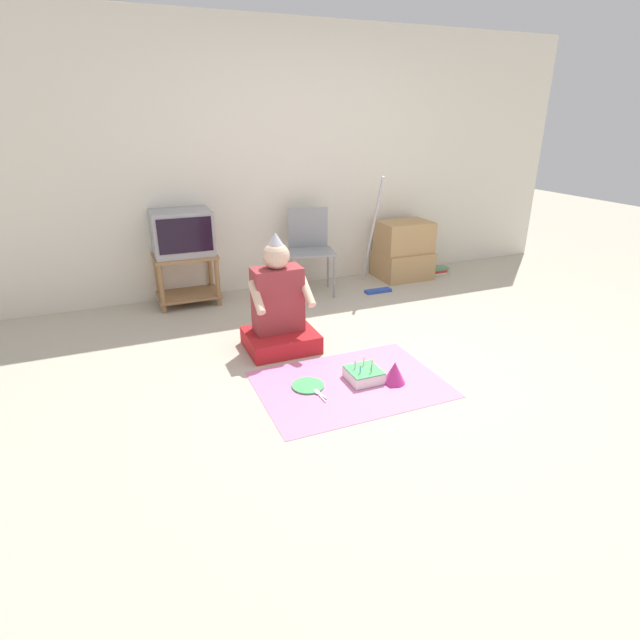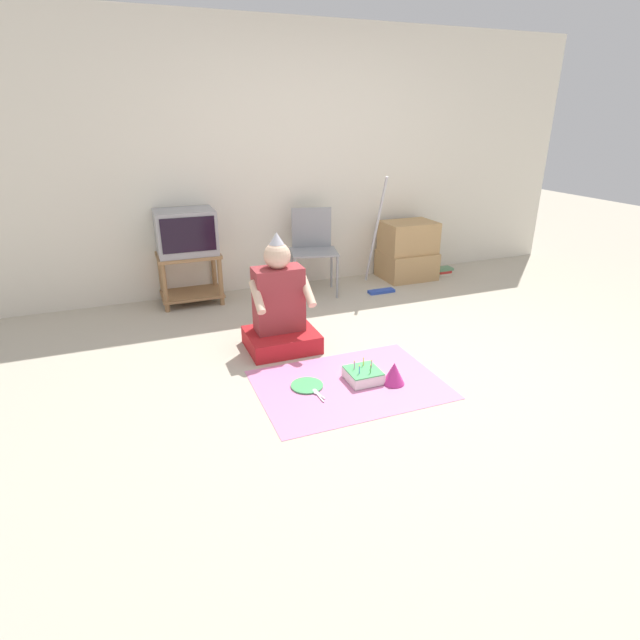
{
  "view_description": "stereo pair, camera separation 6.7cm",
  "coord_description": "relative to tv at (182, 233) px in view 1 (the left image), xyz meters",
  "views": [
    {
      "loc": [
        -1.81,
        -2.67,
        1.71
      ],
      "look_at": [
        -0.54,
        0.37,
        0.35
      ],
      "focal_mm": 28.0,
      "sensor_mm": 36.0,
      "label": 1
    },
    {
      "loc": [
        -1.74,
        -2.69,
        1.71
      ],
      "look_at": [
        -0.54,
        0.37,
        0.35
      ],
      "focal_mm": 28.0,
      "sensor_mm": 36.0,
      "label": 2
    }
  ],
  "objects": [
    {
      "name": "party_hat_blue",
      "position": [
        1.04,
        -2.14,
        -0.61
      ],
      "size": [
        0.15,
        0.15,
        0.16
      ],
      "color": "#CC338C",
      "rests_on": "party_cloth"
    },
    {
      "name": "folding_chair",
      "position": [
        1.22,
        -0.11,
        -0.2
      ],
      "size": [
        0.53,
        0.48,
        0.85
      ],
      "color": "gray",
      "rests_on": "ground_plane"
    },
    {
      "name": "plastic_spoon_near",
      "position": [
        0.5,
        -2.06,
        -0.68
      ],
      "size": [
        0.05,
        0.14,
        0.01
      ],
      "color": "white",
      "rests_on": "party_cloth"
    },
    {
      "name": "book_pile",
      "position": [
        2.83,
        -0.12,
        -0.65
      ],
      "size": [
        0.19,
        0.13,
        0.08
      ],
      "color": "beige",
      "rests_on": "ground_plane"
    },
    {
      "name": "paper_plate",
      "position": [
        0.48,
        -1.96,
        -0.69
      ],
      "size": [
        0.22,
        0.22,
        0.01
      ],
      "color": "#4CB266",
      "rests_on": "party_cloth"
    },
    {
      "name": "cardboard_box_stack",
      "position": [
        2.37,
        -0.06,
        -0.39
      ],
      "size": [
        0.57,
        0.48,
        0.63
      ],
      "color": "tan",
      "rests_on": "ground_plane"
    },
    {
      "name": "ground_plane",
      "position": [
        1.22,
        -2.05,
        -0.7
      ],
      "size": [
        16.0,
        16.0,
        0.0
      ],
      "primitive_type": "plane",
      "color": "#BCB29E"
    },
    {
      "name": "party_cloth",
      "position": [
        0.76,
        -2.04,
        -0.69
      ],
      "size": [
        1.25,
        0.89,
        0.01
      ],
      "color": "pink",
      "rests_on": "ground_plane"
    },
    {
      "name": "plastic_spoon_far",
      "position": [
        0.5,
        -2.09,
        -0.68
      ],
      "size": [
        0.04,
        0.15,
        0.01
      ],
      "color": "white",
      "rests_on": "party_cloth"
    },
    {
      "name": "tv",
      "position": [
        0.0,
        0.0,
        0.0
      ],
      "size": [
        0.54,
        0.4,
        0.41
      ],
      "color": "#99999E",
      "rests_on": "tv_stand"
    },
    {
      "name": "dust_mop",
      "position": [
        1.86,
        -0.33,
        -0.36
      ],
      "size": [
        0.28,
        0.42,
        1.17
      ],
      "color": "#2D4CB2",
      "rests_on": "ground_plane"
    },
    {
      "name": "person_seated",
      "position": [
        0.5,
        -1.29,
        -0.39
      ],
      "size": [
        0.54,
        0.46,
        0.92
      ],
      "color": "red",
      "rests_on": "ground_plane"
    },
    {
      "name": "birthday_cake",
      "position": [
        0.87,
        -2.03,
        -0.65
      ],
      "size": [
        0.23,
        0.23,
        0.14
      ],
      "color": "white",
      "rests_on": "party_cloth"
    },
    {
      "name": "wall_back",
      "position": [
        1.22,
        0.23,
        0.58
      ],
      "size": [
        6.4,
        0.06,
        2.55
      ],
      "color": "silver",
      "rests_on": "ground_plane"
    },
    {
      "name": "tv_stand",
      "position": [
        0.0,
        -0.0,
        -0.41
      ],
      "size": [
        0.58,
        0.41,
        0.49
      ],
      "color": "#997047",
      "rests_on": "ground_plane"
    }
  ]
}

